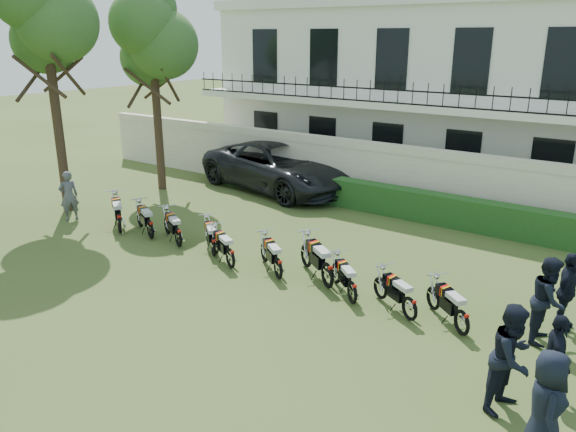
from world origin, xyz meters
name	(u,v)px	position (x,y,z in m)	size (l,w,h in m)	color
ground	(261,285)	(0.00, 0.00, 0.00)	(100.00, 100.00, 0.00)	#3A4F1F
perimeter_wall	(400,177)	(0.00, 8.00, 1.17)	(30.00, 0.35, 2.30)	beige
hedge	(416,205)	(1.00, 7.20, 0.50)	(18.00, 0.60, 1.00)	#1C4117
building	(463,91)	(0.00, 13.96, 3.71)	(20.40, 9.60, 7.40)	silver
tree_west_mid	(44,12)	(-9.46, 1.00, 6.67)	(3.40, 3.20, 8.82)	#473323
tree_west_near	(152,37)	(-8.96, 5.00, 5.89)	(3.40, 3.20, 7.90)	#473323
motorcycle_0	(119,218)	(-5.97, 0.45, 0.50)	(1.70, 1.21, 1.09)	black
motorcycle_1	(150,225)	(-4.79, 0.67, 0.46)	(1.69, 0.93, 1.00)	black
motorcycle_2	(178,233)	(-3.59, 0.67, 0.45)	(1.62, 0.94, 0.98)	black
motorcycle_3	(213,242)	(-2.26, 0.73, 0.43)	(1.36, 1.13, 0.92)	black
motorcycle_4	(230,253)	(-1.29, 0.34, 0.44)	(1.59, 0.91, 0.95)	black
motorcycle_5	(278,263)	(0.15, 0.52, 0.44)	(1.48, 1.10, 0.96)	black
motorcycle_6	(328,269)	(1.44, 0.80, 0.51)	(1.72, 1.22, 1.10)	black
motorcycle_7	(352,287)	(2.35, 0.40, 0.43)	(1.33, 1.16, 0.92)	black
motorcycle_8	(410,303)	(3.76, 0.42, 0.42)	(1.49, 0.93, 0.92)	black
motorcycle_9	(462,317)	(4.90, 0.46, 0.43)	(1.38, 1.16, 0.94)	black
suv	(279,167)	(-5.04, 7.62, 0.95)	(3.14, 6.82, 1.90)	black
inspector	(69,196)	(-8.43, 0.40, 0.84)	(0.62, 0.40, 1.69)	#5E5E63
officer_0	(546,408)	(7.04, -2.41, 0.89)	(0.87, 0.57, 1.78)	black
officer_1	(512,358)	(6.32, -1.44, 0.94)	(0.92, 0.71, 1.89)	black
officer_2	(555,359)	(6.86, -0.78, 0.80)	(0.93, 0.39, 1.59)	black
officer_4	(549,300)	(6.33, 1.25, 0.90)	(0.88, 0.68, 1.81)	black
officer_5	(567,291)	(6.53, 2.02, 0.85)	(0.99, 0.41, 1.69)	black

